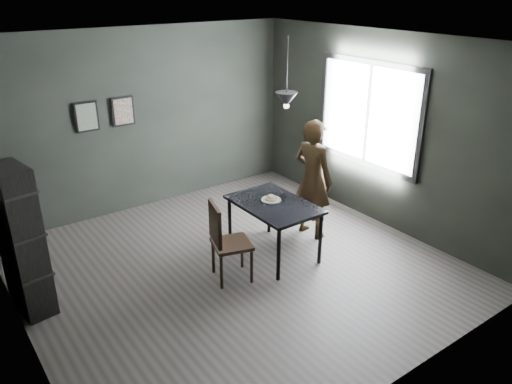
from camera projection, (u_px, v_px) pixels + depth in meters
ground at (236, 267)px, 6.42m from camera, size 5.00×5.00×0.00m
back_wall at (145, 120)px, 7.73m from camera, size 5.00×0.10×2.80m
ceiling at (232, 42)px, 5.31m from camera, size 5.00×5.00×0.02m
window_assembly at (368, 114)px, 7.27m from camera, size 0.04×1.96×1.56m
cafe_table at (274, 208)px, 6.48m from camera, size 0.80×1.20×0.75m
white_plate at (271, 200)px, 6.51m from camera, size 0.23×0.23×0.01m
donut_pile at (271, 198)px, 6.50m from camera, size 0.17×0.17×0.07m
woman at (313, 179)px, 6.94m from camera, size 0.49×0.67×1.71m
wood_chair at (224, 237)px, 5.95m from camera, size 0.55×0.55×1.02m
shelf_unit at (21, 242)px, 5.28m from camera, size 0.40×0.61×1.70m
pendant_lamp at (286, 99)px, 6.14m from camera, size 0.28×0.28×0.86m
framed_print_left at (87, 117)px, 7.14m from camera, size 0.34×0.04×0.44m
framed_print_right at (123, 111)px, 7.43m from camera, size 0.34×0.04×0.44m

